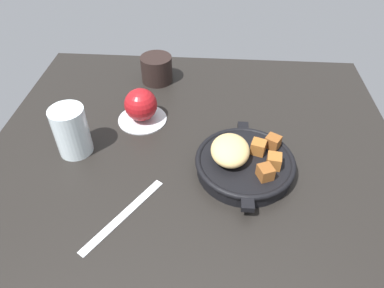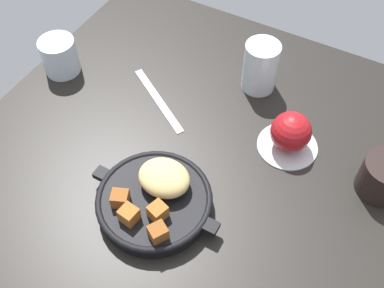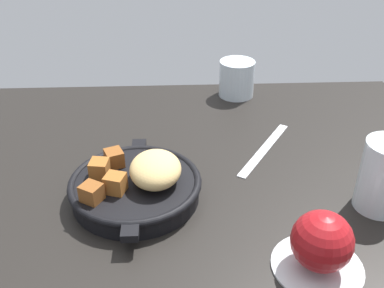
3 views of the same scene
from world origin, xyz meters
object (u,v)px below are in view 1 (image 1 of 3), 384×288
(red_apple, at_px, (141,105))
(water_glass_tall, at_px, (71,131))
(butter_knife, at_px, (124,215))
(cast_iron_skillet, at_px, (243,162))
(coffee_mug_dark, at_px, (157,69))

(red_apple, distance_m, water_glass_tall, 0.17)
(butter_knife, bearing_deg, red_apple, 35.72)
(water_glass_tall, bearing_deg, cast_iron_skillet, -95.73)
(red_apple, bearing_deg, coffee_mug_dark, -3.42)
(cast_iron_skillet, relative_size, coffee_mug_dark, 2.88)
(butter_knife, relative_size, water_glass_tall, 1.84)
(cast_iron_skillet, distance_m, butter_knife, 0.26)
(butter_knife, relative_size, coffee_mug_dark, 2.39)
(cast_iron_skillet, bearing_deg, red_apple, 56.91)
(butter_knife, bearing_deg, cast_iron_skillet, -26.94)
(coffee_mug_dark, bearing_deg, water_glass_tall, 155.47)
(water_glass_tall, height_order, coffee_mug_dark, water_glass_tall)
(water_glass_tall, distance_m, coffee_mug_dark, 0.33)
(water_glass_tall, bearing_deg, butter_knife, -139.80)
(red_apple, distance_m, coffee_mug_dark, 0.18)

